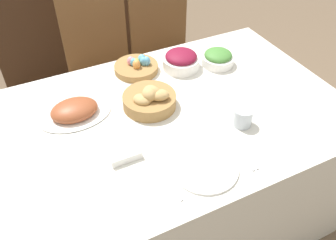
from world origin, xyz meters
The scene contains 16 objects.
ground_plane centered at (0.00, 0.00, 0.00)m, with size 12.00×12.00×0.00m, color brown.
dining_table centered at (0.00, 0.00, 0.38)m, with size 1.67×1.03×0.76m.
chair_far_right centered at (0.44, 0.86, 0.52)m, with size 0.42×0.42×0.99m.
chair_far_center centered at (0.00, 0.86, 0.52)m, with size 0.43×0.43×0.99m.
sideboard centered at (0.06, 1.79, 0.48)m, with size 1.39×0.44×0.96m.
bread_basket centered at (-0.02, 0.08, 0.80)m, with size 0.24×0.24×0.11m.
egg_basket centered at (0.04, 0.38, 0.79)m, with size 0.22×0.22×0.08m.
ham_platter centered at (-0.34, 0.17, 0.79)m, with size 0.32×0.22×0.07m.
beet_salad_bowl centered at (0.25, 0.30, 0.81)m, with size 0.19×0.19×0.10m.
green_salad_bowl centered at (0.44, 0.25, 0.80)m, with size 0.17×0.17×0.08m.
dinner_plate centered at (0.01, -0.35, 0.77)m, with size 0.25×0.25×0.01m.
fork centered at (-0.14, -0.35, 0.77)m, with size 0.02×0.18×0.00m.
knife centered at (0.17, -0.35, 0.77)m, with size 0.02×0.18×0.00m.
spoon centered at (0.20, -0.35, 0.77)m, with size 0.02×0.18×0.00m.
drinking_cup centered at (0.28, -0.20, 0.80)m, with size 0.08×0.08×0.08m.
butter_dish centered at (-0.23, -0.16, 0.78)m, with size 0.12×0.08×0.03m.
Camera 1 is at (-0.50, -1.07, 1.78)m, focal length 38.00 mm.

